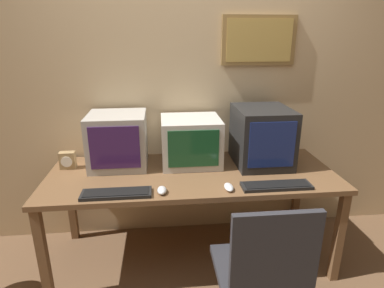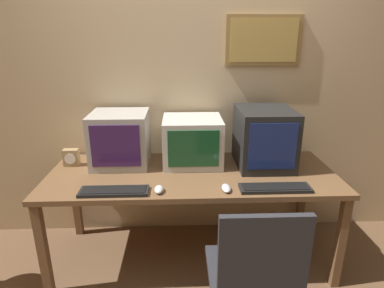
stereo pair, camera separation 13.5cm
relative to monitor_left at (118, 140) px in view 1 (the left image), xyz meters
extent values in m
cube|color=#D1B284|center=(0.54, 0.26, 0.37)|extent=(8.00, 0.05, 2.60)
cube|color=olive|center=(1.10, 0.22, 0.71)|extent=(0.59, 0.02, 0.37)
cube|color=#B79347|center=(1.10, 0.21, 0.71)|extent=(0.52, 0.01, 0.32)
cube|color=brown|center=(0.54, -0.19, -0.22)|extent=(2.07, 0.80, 0.04)
cube|color=brown|center=(-0.45, -0.54, -0.58)|extent=(0.06, 0.06, 0.69)
cube|color=brown|center=(1.52, -0.54, -0.58)|extent=(0.06, 0.06, 0.69)
cube|color=brown|center=(-0.45, 0.16, -0.58)|extent=(0.06, 0.06, 0.69)
cube|color=brown|center=(1.52, 0.16, -0.58)|extent=(0.06, 0.06, 0.69)
cube|color=#B7B2A8|center=(0.00, 0.00, 0.00)|extent=(0.42, 0.39, 0.40)
cube|color=#3D1E56|center=(0.00, -0.20, 0.01)|extent=(0.34, 0.01, 0.30)
cube|color=beige|center=(0.55, 0.00, -0.02)|extent=(0.44, 0.40, 0.35)
cube|color=#194C28|center=(0.55, -0.21, -0.02)|extent=(0.36, 0.01, 0.27)
cube|color=black|center=(1.08, -0.06, 0.02)|extent=(0.40, 0.47, 0.43)
cube|color=navy|center=(1.08, -0.30, 0.03)|extent=(0.33, 0.01, 0.33)
cube|color=black|center=(0.03, -0.50, -0.19)|extent=(0.43, 0.13, 0.02)
cube|color=black|center=(0.03, -0.50, -0.18)|extent=(0.40, 0.11, 0.00)
cube|color=black|center=(1.06, -0.49, -0.19)|extent=(0.46, 0.13, 0.02)
cube|color=black|center=(1.06, -0.49, -0.18)|extent=(0.42, 0.11, 0.00)
ellipsoid|color=silver|center=(0.31, -0.49, -0.18)|extent=(0.06, 0.10, 0.04)
ellipsoid|color=silver|center=(0.74, -0.49, -0.18)|extent=(0.06, 0.12, 0.03)
cube|color=#A38456|center=(-0.38, -0.03, -0.14)|extent=(0.11, 0.06, 0.13)
cylinder|color=white|center=(-0.38, -0.06, -0.14)|extent=(0.08, 0.01, 0.08)
cube|color=#2D2D33|center=(0.83, -0.91, -0.50)|extent=(0.46, 0.46, 0.04)
cube|color=#2D2D33|center=(0.83, -1.12, -0.24)|extent=(0.43, 0.04, 0.48)
camera|label=1|loc=(0.32, -2.32, 0.75)|focal=30.00mm
camera|label=2|loc=(0.45, -2.33, 0.75)|focal=30.00mm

